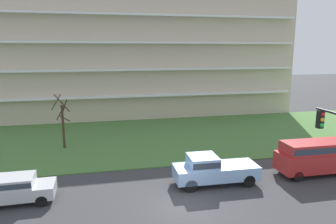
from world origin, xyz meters
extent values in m
plane|color=#38383A|center=(0.00, 0.00, 0.00)|extent=(160.00, 160.00, 0.00)
cube|color=#477238|center=(0.00, 14.00, 0.04)|extent=(80.00, 16.00, 0.08)
cube|color=beige|center=(0.00, 28.47, 7.78)|extent=(41.54, 12.94, 15.56)
cube|color=white|center=(0.00, 21.55, 3.11)|extent=(39.88, 0.90, 0.24)
cube|color=white|center=(0.00, 21.55, 6.22)|extent=(39.88, 0.90, 0.24)
cube|color=white|center=(0.00, 21.55, 9.34)|extent=(39.88, 0.90, 0.24)
cube|color=white|center=(0.00, 21.55, 12.45)|extent=(39.88, 0.90, 0.24)
cylinder|color=#423023|center=(-7.62, 12.27, 1.94)|extent=(0.21, 0.21, 3.88)
cylinder|color=#423023|center=(-7.75, 12.65, 3.23)|extent=(0.88, 0.39, 1.39)
cylinder|color=#423023|center=(-8.09, 12.61, 4.12)|extent=(0.81, 1.05, 1.26)
cylinder|color=#423023|center=(-7.40, 12.48, 3.77)|extent=(0.56, 0.56, 1.19)
cylinder|color=#423023|center=(-7.52, 11.69, 4.15)|extent=(1.24, 0.30, 1.62)
cylinder|color=#423023|center=(-7.42, 11.88, 2.79)|extent=(0.86, 0.51, 0.67)
cube|color=#B22828|center=(9.96, 2.50, 0.98)|extent=(5.22, 2.06, 1.25)
cube|color=#B22828|center=(9.96, 2.50, 1.98)|extent=(4.62, 1.89, 0.75)
cube|color=#2D3847|center=(9.96, 2.50, 1.98)|extent=(4.53, 1.93, 0.41)
cylinder|color=black|center=(8.13, 1.63, 0.36)|extent=(0.72, 0.23, 0.72)
cylinder|color=black|center=(8.15, 3.41, 0.36)|extent=(0.72, 0.23, 0.72)
cylinder|color=black|center=(11.79, 3.37, 0.36)|extent=(0.72, 0.23, 0.72)
cube|color=#8CB2E0|center=(2.71, 2.50, 0.82)|extent=(5.45, 2.14, 0.85)
cube|color=#8CB2E0|center=(1.81, 2.52, 1.60)|extent=(1.85, 1.88, 0.70)
cube|color=#2D3847|center=(1.81, 2.52, 1.60)|extent=(1.81, 1.92, 0.38)
cylinder|color=black|center=(0.80, 1.66, 0.40)|extent=(0.81, 0.24, 0.80)
cylinder|color=black|center=(0.85, 3.44, 0.40)|extent=(0.81, 0.24, 0.80)
cylinder|color=black|center=(4.58, 1.56, 0.40)|extent=(0.81, 0.24, 0.80)
cylinder|color=black|center=(4.63, 3.34, 0.40)|extent=(0.81, 0.24, 0.80)
cube|color=#B7BABF|center=(-9.36, 2.50, 0.67)|extent=(4.42, 1.85, 0.70)
cube|color=#B7BABF|center=(-9.36, 2.50, 1.29)|extent=(2.22, 1.68, 0.55)
cube|color=#2D3847|center=(-9.36, 2.50, 1.29)|extent=(2.18, 1.72, 0.30)
cylinder|color=black|center=(-7.81, 1.73, 0.32)|extent=(0.64, 0.23, 0.64)
cylinder|color=black|center=(-7.83, 3.31, 0.32)|extent=(0.64, 0.23, 0.64)
cube|color=black|center=(6.32, -2.18, 5.14)|extent=(0.28, 0.28, 0.90)
sphere|color=red|center=(6.32, -2.33, 5.44)|extent=(0.20, 0.20, 0.20)
sphere|color=#F2A519|center=(6.32, -2.33, 5.16)|extent=(0.20, 0.20, 0.20)
sphere|color=green|center=(6.32, -2.33, 4.88)|extent=(0.20, 0.20, 0.20)
camera|label=1|loc=(-4.41, -15.50, 8.59)|focal=33.60mm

